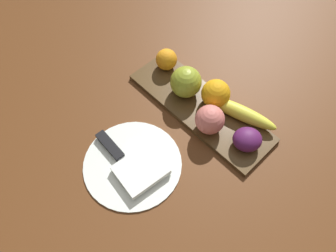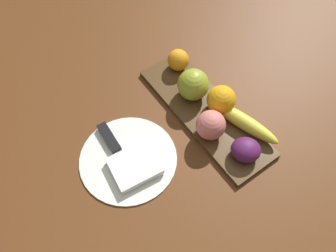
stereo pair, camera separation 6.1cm
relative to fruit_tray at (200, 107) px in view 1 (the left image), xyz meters
The scene contains 11 objects.
ground_plane 0.04m from the fruit_tray, 34.34° to the right, with size 2.40×2.40×0.00m, color #5B3116.
fruit_tray is the anchor object (origin of this frame).
apple 0.08m from the fruit_tray, behind, with size 0.08×0.08×0.08m, color olive.
banana 0.11m from the fruit_tray, 26.90° to the left, with size 0.20×0.04×0.04m, color yellow.
orange_near_apple 0.17m from the fruit_tray, 169.61° to the left, with size 0.06×0.06×0.06m, color orange.
orange_near_banana 0.06m from the fruit_tray, 61.89° to the left, with size 0.08×0.08×0.08m, color orange.
peach 0.08m from the fruit_tray, 29.95° to the right, with size 0.07×0.07×0.07m, color #D47067.
grape_bunch 0.16m from the fruit_tray, ahead, with size 0.07×0.06×0.05m, color #501A4E.
dinner_plate 0.24m from the fruit_tray, 90.00° to the right, with size 0.24×0.24×0.01m, color white.
folded_napkin 0.24m from the fruit_tray, 82.86° to the right, with size 0.09×0.11×0.02m, color white.
knife 0.25m from the fruit_tray, 102.69° to the right, with size 0.18×0.03×0.01m.
Camera 1 is at (0.26, -0.38, 0.71)m, focal length 34.15 mm.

